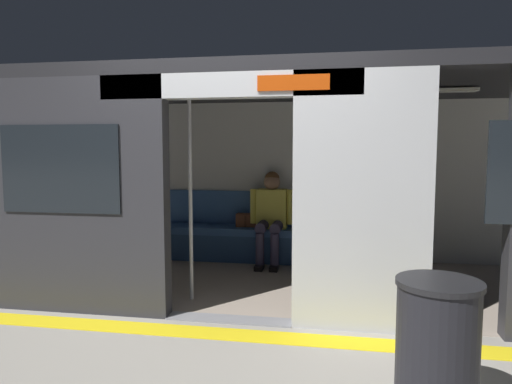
{
  "coord_description": "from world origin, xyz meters",
  "views": [
    {
      "loc": [
        -0.86,
        3.68,
        1.45
      ],
      "look_at": [
        -0.03,
        -1.16,
        0.99
      ],
      "focal_mm": 32.15,
      "sensor_mm": 36.0,
      "label": 1
    }
  ],
  "objects_px": {
    "train_car": "(245,150)",
    "handbag": "(246,220)",
    "person_seated": "(271,212)",
    "bench_seat": "(265,236)",
    "grab_pole_door": "(190,195)",
    "book": "(302,227)",
    "trash_bin": "(437,350)"
  },
  "relations": [
    {
      "from": "train_car",
      "to": "handbag",
      "type": "relative_size",
      "value": 24.62
    },
    {
      "from": "train_car",
      "to": "person_seated",
      "type": "relative_size",
      "value": 5.49
    },
    {
      "from": "bench_seat",
      "to": "grab_pole_door",
      "type": "distance_m",
      "value": 1.81
    },
    {
      "from": "train_car",
      "to": "bench_seat",
      "type": "distance_m",
      "value": 1.45
    },
    {
      "from": "person_seated",
      "to": "book",
      "type": "bearing_deg",
      "value": -162.38
    },
    {
      "from": "trash_bin",
      "to": "handbag",
      "type": "bearing_deg",
      "value": -63.31
    },
    {
      "from": "handbag",
      "to": "grab_pole_door",
      "type": "relative_size",
      "value": 0.13
    },
    {
      "from": "person_seated",
      "to": "train_car",
      "type": "bearing_deg",
      "value": 79.7
    },
    {
      "from": "book",
      "to": "bench_seat",
      "type": "bearing_deg",
      "value": -6.67
    },
    {
      "from": "bench_seat",
      "to": "person_seated",
      "type": "relative_size",
      "value": 2.38
    },
    {
      "from": "handbag",
      "to": "book",
      "type": "height_order",
      "value": "handbag"
    },
    {
      "from": "person_seated",
      "to": "book",
      "type": "distance_m",
      "value": 0.46
    },
    {
      "from": "trash_bin",
      "to": "grab_pole_door",
      "type": "bearing_deg",
      "value": -41.19
    },
    {
      "from": "book",
      "to": "grab_pole_door",
      "type": "bearing_deg",
      "value": 45.29
    },
    {
      "from": "train_car",
      "to": "book",
      "type": "xyz_separation_m",
      "value": [
        -0.55,
        -1.0,
        -0.99
      ]
    },
    {
      "from": "handbag",
      "to": "grab_pole_door",
      "type": "distance_m",
      "value": 1.77
    },
    {
      "from": "train_car",
      "to": "trash_bin",
      "type": "relative_size",
      "value": 8.4
    },
    {
      "from": "book",
      "to": "trash_bin",
      "type": "relative_size",
      "value": 0.29
    },
    {
      "from": "train_car",
      "to": "handbag",
      "type": "xyz_separation_m",
      "value": [
        0.18,
        -1.01,
        -0.92
      ]
    },
    {
      "from": "train_car",
      "to": "trash_bin",
      "type": "xyz_separation_m",
      "value": [
        -1.5,
        2.33,
        -1.06
      ]
    },
    {
      "from": "train_car",
      "to": "grab_pole_door",
      "type": "bearing_deg",
      "value": 59.5
    },
    {
      "from": "train_car",
      "to": "grab_pole_door",
      "type": "height_order",
      "value": "train_car"
    },
    {
      "from": "trash_bin",
      "to": "train_car",
      "type": "bearing_deg",
      "value": -57.32
    },
    {
      "from": "bench_seat",
      "to": "person_seated",
      "type": "xyz_separation_m",
      "value": [
        -0.08,
        0.05,
        0.33
      ]
    },
    {
      "from": "bench_seat",
      "to": "person_seated",
      "type": "distance_m",
      "value": 0.34
    },
    {
      "from": "train_car",
      "to": "bench_seat",
      "type": "bearing_deg",
      "value": -94.9
    },
    {
      "from": "book",
      "to": "grab_pole_door",
      "type": "xyz_separation_m",
      "value": [
        0.95,
        1.67,
        0.57
      ]
    },
    {
      "from": "person_seated",
      "to": "handbag",
      "type": "bearing_deg",
      "value": -21.38
    },
    {
      "from": "handbag",
      "to": "trash_bin",
      "type": "height_order",
      "value": "trash_bin"
    },
    {
      "from": "book",
      "to": "grab_pole_door",
      "type": "height_order",
      "value": "grab_pole_door"
    },
    {
      "from": "book",
      "to": "trash_bin",
      "type": "xyz_separation_m",
      "value": [
        -0.95,
        3.33,
        -0.07
      ]
    },
    {
      "from": "grab_pole_door",
      "to": "trash_bin",
      "type": "distance_m",
      "value": 2.6
    }
  ]
}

